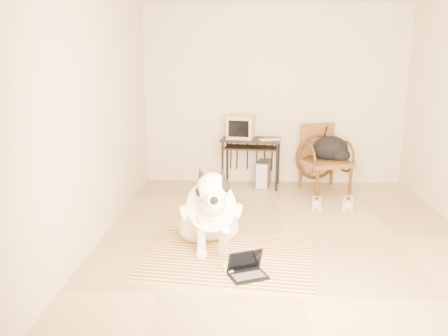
# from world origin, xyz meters

# --- Properties ---
(floor) EXTENTS (4.50, 4.50, 0.00)m
(floor) POSITION_xyz_m (0.00, 0.00, 0.00)
(floor) COLOR tan
(floor) RESTS_ON ground
(wall_back) EXTENTS (4.50, 0.00, 4.50)m
(wall_back) POSITION_xyz_m (0.00, 2.25, 1.35)
(wall_back) COLOR beige
(wall_back) RESTS_ON floor
(wall_front) EXTENTS (4.50, 0.00, 4.50)m
(wall_front) POSITION_xyz_m (0.00, -2.25, 1.35)
(wall_front) COLOR beige
(wall_front) RESTS_ON floor
(wall_left) EXTENTS (0.00, 4.50, 4.50)m
(wall_left) POSITION_xyz_m (-2.00, 0.00, 1.35)
(wall_left) COLOR beige
(wall_left) RESTS_ON floor
(rug) EXTENTS (1.74, 1.41, 0.02)m
(rug) POSITION_xyz_m (-0.61, -0.64, 0.01)
(rug) COLOR #AF4E1D
(rug) RESTS_ON floor
(dog) EXTENTS (0.63, 1.27, 0.95)m
(dog) POSITION_xyz_m (-0.81, -0.40, 0.37)
(dog) COLOR white
(dog) RESTS_ON rug
(laptop) EXTENTS (0.39, 0.34, 0.22)m
(laptop) POSITION_xyz_m (-0.45, -1.01, 0.07)
(laptop) COLOR black
(laptop) RESTS_ON rug
(computer_desk) EXTENTS (0.95, 0.61, 0.74)m
(computer_desk) POSITION_xyz_m (-0.35, 1.96, 0.64)
(computer_desk) COLOR black
(computer_desk) RESTS_ON floor
(crt_monitor) EXTENTS (0.44, 0.43, 0.34)m
(crt_monitor) POSITION_xyz_m (-0.51, 1.99, 0.91)
(crt_monitor) COLOR #B3A68C
(crt_monitor) RESTS_ON computer_desk
(desk_keyboard) EXTENTS (0.36, 0.19, 0.02)m
(desk_keyboard) POSITION_xyz_m (-0.07, 1.85, 0.75)
(desk_keyboard) COLOR #B3A68C
(desk_keyboard) RESTS_ON computer_desk
(pc_tower) EXTENTS (0.26, 0.45, 0.39)m
(pc_tower) POSITION_xyz_m (-0.15, 1.98, 0.20)
(pc_tower) COLOR #474749
(pc_tower) RESTS_ON floor
(rattan_chair) EXTENTS (0.80, 0.79, 0.97)m
(rattan_chair) POSITION_xyz_m (0.72, 1.81, 0.49)
(rattan_chair) COLOR brown
(rattan_chair) RESTS_ON floor
(backpack) EXTENTS (0.52, 0.42, 0.38)m
(backpack) POSITION_xyz_m (0.82, 1.74, 0.62)
(backpack) COLOR black
(backpack) RESTS_ON rattan_chair
(sneaker_left) EXTENTS (0.16, 0.30, 0.10)m
(sneaker_left) POSITION_xyz_m (0.50, 1.02, 0.04)
(sneaker_left) COLOR white
(sneaker_left) RESTS_ON floor
(sneaker_right) EXTENTS (0.21, 0.35, 0.11)m
(sneaker_right) POSITION_xyz_m (0.91, 0.99, 0.05)
(sneaker_right) COLOR white
(sneaker_right) RESTS_ON floor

